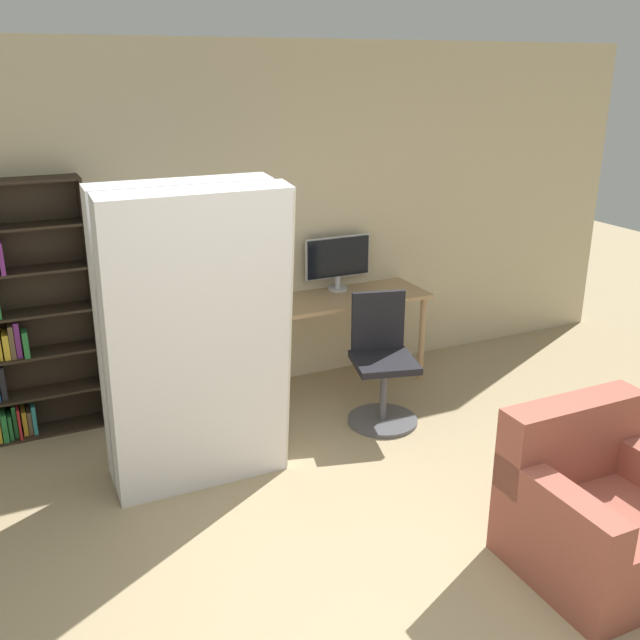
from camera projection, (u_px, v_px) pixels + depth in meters
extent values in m
cube|color=#C6B793|center=(197.00, 229.00, 5.36)|extent=(8.00, 0.06, 2.70)
cube|color=tan|center=(340.00, 298.00, 5.72)|extent=(1.44, 0.55, 0.03)
cylinder|color=tan|center=(274.00, 365.00, 5.40)|extent=(0.05, 0.05, 0.73)
cylinder|color=tan|center=(422.00, 339.00, 5.93)|extent=(0.05, 0.05, 0.73)
cylinder|color=tan|center=(254.00, 346.00, 5.77)|extent=(0.05, 0.05, 0.73)
cylinder|color=tan|center=(395.00, 323.00, 6.30)|extent=(0.05, 0.05, 0.73)
cylinder|color=#B7B7BC|center=(338.00, 289.00, 5.90)|extent=(0.16, 0.16, 0.02)
cylinder|color=#B7B7BC|center=(338.00, 282.00, 5.87)|extent=(0.04, 0.04, 0.10)
cube|color=#B7B7BC|center=(338.00, 257.00, 5.81)|extent=(0.57, 0.02, 0.34)
cube|color=black|center=(338.00, 257.00, 5.80)|extent=(0.55, 0.03, 0.32)
cylinder|color=#4C4C51|center=(382.00, 420.00, 5.31)|extent=(0.52, 0.52, 0.03)
cylinder|color=#4C4C51|center=(383.00, 392.00, 5.23)|extent=(0.05, 0.05, 0.43)
cube|color=black|center=(384.00, 362.00, 5.15)|extent=(0.53, 0.53, 0.05)
cube|color=black|center=(378.00, 321.00, 5.25)|extent=(0.39, 0.14, 0.45)
cube|color=#2D2319|center=(92.00, 305.00, 5.04)|extent=(0.02, 0.26, 1.82)
cube|color=#2D2319|center=(31.00, 308.00, 4.99)|extent=(0.82, 0.02, 1.82)
cube|color=#2D2319|center=(49.00, 430.00, 5.19)|extent=(0.78, 0.22, 0.02)
cube|color=#2D2319|center=(44.00, 392.00, 5.09)|extent=(0.78, 0.22, 0.02)
cube|color=#2D2319|center=(38.00, 353.00, 4.98)|extent=(0.78, 0.22, 0.02)
cube|color=#2D2319|center=(32.00, 313.00, 4.88)|extent=(0.78, 0.22, 0.02)
cube|color=#2D2319|center=(26.00, 271.00, 4.78)|extent=(0.78, 0.22, 0.02)
cube|color=#2D2319|center=(20.00, 227.00, 4.68)|extent=(0.78, 0.22, 0.02)
cube|color=#2D2319|center=(13.00, 181.00, 4.58)|extent=(0.78, 0.22, 0.02)
cube|color=#287A38|center=(4.00, 424.00, 5.02)|extent=(0.04, 0.18, 0.21)
cube|color=#287A38|center=(10.00, 425.00, 5.04)|extent=(0.02, 0.13, 0.18)
cube|color=#287A38|center=(15.00, 419.00, 5.07)|extent=(0.03, 0.15, 0.24)
cube|color=red|center=(19.00, 422.00, 5.03)|extent=(0.02, 0.13, 0.23)
cube|color=gold|center=(24.00, 420.00, 5.11)|extent=(0.03, 0.16, 0.18)
cube|color=brown|center=(29.00, 420.00, 5.13)|extent=(0.03, 0.16, 0.17)
cube|color=teal|center=(34.00, 416.00, 5.13)|extent=(0.03, 0.17, 0.22)
cube|color=#232328|center=(3.00, 381.00, 4.95)|extent=(0.04, 0.13, 0.24)
cube|color=gold|center=(6.00, 344.00, 4.89)|extent=(0.04, 0.18, 0.18)
cube|color=brown|center=(11.00, 340.00, 4.89)|extent=(0.03, 0.18, 0.23)
cube|color=#7A2D84|center=(17.00, 337.00, 4.90)|extent=(0.03, 0.16, 0.25)
cube|color=#287A38|center=(25.00, 343.00, 4.89)|extent=(0.04, 0.12, 0.19)
cube|color=#7A2D84|center=(1.00, 257.00, 4.66)|extent=(0.03, 0.17, 0.22)
cube|color=silver|center=(200.00, 348.00, 4.17)|extent=(1.07, 0.40, 1.90)
cube|color=beige|center=(284.00, 334.00, 4.38)|extent=(0.01, 0.40, 1.86)
cube|color=silver|center=(187.00, 333.00, 4.41)|extent=(1.07, 0.33, 1.90)
cube|color=beige|center=(268.00, 320.00, 4.62)|extent=(0.01, 0.33, 1.86)
cube|color=#934C3D|center=(603.00, 537.00, 3.70)|extent=(0.85, 0.80, 0.40)
cube|color=#934C3D|center=(571.00, 439.00, 3.81)|extent=(0.85, 0.20, 0.45)
cube|color=#934C3D|center=(558.00, 504.00, 3.46)|extent=(0.16, 0.80, 0.20)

